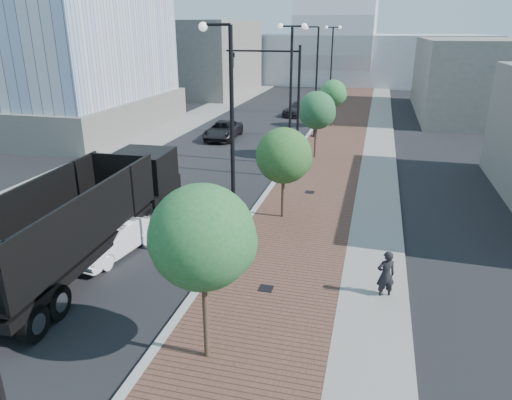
% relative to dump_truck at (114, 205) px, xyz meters
% --- Properties ---
extents(sidewalk, '(7.00, 140.00, 0.12)m').
position_rel_dump_truck_xyz_m(sidewalk, '(8.80, 29.08, -1.49)').
color(sidewalk, '#4C2D23').
rests_on(sidewalk, ground).
extents(concrete_strip, '(2.40, 140.00, 0.13)m').
position_rel_dump_truck_xyz_m(concrete_strip, '(11.50, 29.08, -1.49)').
color(concrete_strip, slate).
rests_on(concrete_strip, ground).
extents(curb, '(0.30, 140.00, 0.14)m').
position_rel_dump_truck_xyz_m(curb, '(5.30, 29.08, -1.48)').
color(curb, gray).
rests_on(curb, ground).
extents(west_sidewalk, '(4.00, 140.00, 0.12)m').
position_rel_dump_truck_xyz_m(west_sidewalk, '(-7.70, 29.08, -1.49)').
color(west_sidewalk, slate).
rests_on(west_sidewalk, ground).
extents(dump_truck, '(3.43, 13.80, 3.68)m').
position_rel_dump_truck_xyz_m(dump_truck, '(0.00, 0.00, 0.00)').
color(dump_truck, black).
rests_on(dump_truck, ground).
extents(white_sedan, '(2.09, 4.45, 1.41)m').
position_rel_dump_truck_xyz_m(white_sedan, '(0.81, -1.63, -0.85)').
color(white_sedan, silver).
rests_on(white_sedan, ground).
extents(dark_car_mid, '(2.71, 5.48, 1.49)m').
position_rel_dump_truck_xyz_m(dark_car_mid, '(-1.67, 20.66, -0.81)').
color(dark_car_mid, black).
rests_on(dark_car_mid, ground).
extents(dark_car_far, '(3.71, 5.65, 1.52)m').
position_rel_dump_truck_xyz_m(dark_car_far, '(2.86, 33.88, -0.79)').
color(dark_car_far, black).
rests_on(dark_car_far, ground).
extents(pedestrian, '(0.78, 0.66, 1.83)m').
position_rel_dump_truck_xyz_m(pedestrian, '(11.84, -2.30, -0.64)').
color(pedestrian, black).
rests_on(pedestrian, ground).
extents(streetlight_1, '(1.44, 0.56, 9.21)m').
position_rel_dump_truck_xyz_m(streetlight_1, '(5.79, -0.92, 2.79)').
color(streetlight_1, black).
rests_on(streetlight_1, ground).
extents(streetlight_2, '(1.72, 0.56, 9.28)m').
position_rel_dump_truck_xyz_m(streetlight_2, '(5.90, 11.08, 3.27)').
color(streetlight_2, black).
rests_on(streetlight_2, ground).
extents(streetlight_3, '(1.44, 0.56, 9.21)m').
position_rel_dump_truck_xyz_m(streetlight_3, '(5.79, 23.08, 2.79)').
color(streetlight_3, black).
rests_on(streetlight_3, ground).
extents(streetlight_4, '(1.72, 0.56, 9.28)m').
position_rel_dump_truck_xyz_m(streetlight_4, '(5.90, 35.08, 3.27)').
color(streetlight_4, black).
rests_on(streetlight_4, ground).
extents(traffic_mast, '(5.09, 0.20, 8.00)m').
position_rel_dump_truck_xyz_m(traffic_mast, '(5.00, 14.08, 3.43)').
color(traffic_mast, black).
rests_on(traffic_mast, ground).
extents(tree_0, '(2.85, 2.85, 5.28)m').
position_rel_dump_truck_xyz_m(tree_0, '(6.95, -6.90, 2.29)').
color(tree_0, '#382619').
rests_on(tree_0, ground).
extents(tree_1, '(2.70, 2.70, 4.61)m').
position_rel_dump_truck_xyz_m(tree_1, '(6.95, 4.10, 1.69)').
color(tree_1, '#382619').
rests_on(tree_1, ground).
extents(tree_2, '(2.70, 2.70, 4.87)m').
position_rel_dump_truck_xyz_m(tree_2, '(6.95, 16.10, 1.96)').
color(tree_2, '#382619').
rests_on(tree_2, ground).
extents(tree_3, '(2.52, 2.49, 4.50)m').
position_rel_dump_truck_xyz_m(tree_3, '(6.95, 28.10, 1.69)').
color(tree_3, '#382619').
rests_on(tree_3, ground).
extents(tower_podium, '(19.00, 19.00, 3.00)m').
position_rel_dump_truck_xyz_m(tower_podium, '(-18.70, 21.08, -0.05)').
color(tower_podium, '#625F58').
rests_on(tower_podium, ground).
extents(convention_center, '(50.00, 30.00, 50.00)m').
position_rel_dump_truck_xyz_m(convention_center, '(3.30, 74.08, 4.45)').
color(convention_center, '#AAADB4').
rests_on(convention_center, ground).
extents(commercial_block_nw, '(14.00, 20.00, 10.00)m').
position_rel_dump_truck_xyz_m(commercial_block_nw, '(-14.70, 49.08, 3.45)').
color(commercial_block_nw, '#64615A').
rests_on(commercial_block_nw, ground).
extents(commercial_block_ne, '(12.00, 22.00, 8.00)m').
position_rel_dump_truck_xyz_m(commercial_block_ne, '(21.30, 39.08, 2.45)').
color(commercial_block_ne, '#625F58').
rests_on(commercial_block_ne, ground).
extents(utility_cover_1, '(0.50, 0.50, 0.02)m').
position_rel_dump_truck_xyz_m(utility_cover_1, '(7.70, -2.92, -1.42)').
color(utility_cover_1, black).
rests_on(utility_cover_1, sidewalk).
extents(utility_cover_2, '(0.50, 0.50, 0.02)m').
position_rel_dump_truck_xyz_m(utility_cover_2, '(7.70, 8.08, -1.42)').
color(utility_cover_2, black).
rests_on(utility_cover_2, sidewalk).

